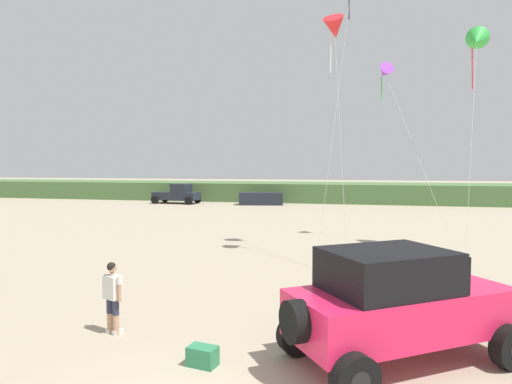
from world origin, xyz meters
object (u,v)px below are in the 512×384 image
kite_yellow_diamond (477,40)px  kite_black_sled (385,72)px  person_watching (113,294)px  distant_pickup (178,194)px  cooler_box (203,356)px  jeep (398,302)px  kite_green_box (335,28)px  distant_sedan (261,199)px

kite_yellow_diamond → kite_black_sled: kite_yellow_diamond is taller
person_watching → distant_pickup: bearing=110.3°
person_watching → cooler_box: 2.92m
jeep → cooler_box: size_ratio=8.80×
person_watching → kite_black_sled: kite_black_sled is taller
person_watching → kite_green_box: (4.43, 9.95, 8.56)m
cooler_box → kite_black_sled: bearing=86.7°
kite_yellow_diamond → kite_green_box: bearing=-156.1°
cooler_box → distant_sedan: 35.23m
distant_pickup → cooler_box: bearing=-66.6°
jeep → kite_yellow_diamond: (4.17, 12.73, 8.16)m
distant_pickup → distant_sedan: size_ratio=1.13×
distant_sedan → kite_black_sled: (10.50, -18.04, 8.09)m
kite_black_sled → kite_yellow_diamond: bearing=-37.5°
person_watching → distant_pickup: (-12.29, 33.17, 0.00)m
kite_green_box → jeep: bearing=-79.6°
kite_green_box → kite_yellow_diamond: 6.59m
jeep → person_watching: jeep is taller
jeep → kite_green_box: bearing=100.4°
cooler_box → kite_green_box: 14.59m
kite_black_sled → jeep: bearing=-91.6°
distant_sedan → person_watching: bearing=-93.5°
jeep → distant_sedan: bearing=106.6°
distant_pickup → kite_green_box: bearing=-54.2°
distant_pickup → distant_sedan: distant_pickup is taller
jeep → person_watching: 6.28m
jeep → kite_black_sled: 17.31m
cooler_box → distant_sedan: bearing=111.1°
person_watching → kite_yellow_diamond: size_ratio=0.17×
distant_sedan → kite_black_sled: bearing=-69.7°
kite_green_box → kite_black_sled: kite_green_box is taller
distant_pickup → kite_yellow_diamond: bearing=-42.1°
jeep → kite_green_box: size_ratio=0.48×
jeep → kite_black_sled: size_ratio=0.54×
jeep → kite_green_box: (-1.85, 10.07, 8.29)m
cooler_box → distant_sedan: size_ratio=0.13×
kite_green_box → kite_yellow_diamond: bearing=23.9°
jeep → kite_yellow_diamond: bearing=71.8°
distant_sedan → kite_green_box: bearing=-80.7°
jeep → kite_green_box: kite_green_box is taller
person_watching → kite_green_box: size_ratio=0.16×
jeep → distant_sedan: (-10.05, 33.64, -0.60)m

